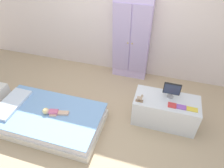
% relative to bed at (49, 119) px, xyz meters
% --- Properties ---
extents(ground_plane, '(10.00, 10.00, 0.02)m').
position_rel_bed_xyz_m(ground_plane, '(0.68, 0.24, -0.14)').
color(ground_plane, tan).
extents(back_wall, '(6.40, 0.05, 2.70)m').
position_rel_bed_xyz_m(back_wall, '(0.68, 1.82, 1.22)').
color(back_wall, silver).
rests_on(back_wall, ground_plane).
extents(bed, '(1.65, 0.91, 0.27)m').
position_rel_bed_xyz_m(bed, '(0.00, 0.00, 0.00)').
color(bed, silver).
rests_on(bed, ground_plane).
extents(pillow, '(0.32, 0.66, 0.05)m').
position_rel_bed_xyz_m(pillow, '(-0.63, 0.00, 0.16)').
color(pillow, silver).
rests_on(pillow, bed).
extents(doll, '(0.39, 0.16, 0.10)m').
position_rel_bed_xyz_m(doll, '(0.07, 0.01, 0.17)').
color(doll, '#D6668E').
rests_on(doll, bed).
extents(wardrobe, '(0.68, 0.25, 1.58)m').
position_rel_bed_xyz_m(wardrobe, '(0.91, 1.66, 0.66)').
color(wardrobe, silver).
rests_on(wardrobe, ground_plane).
extents(tv_stand, '(0.96, 0.46, 0.47)m').
position_rel_bed_xyz_m(tv_stand, '(1.71, 0.59, 0.10)').
color(tv_stand, silver).
rests_on(tv_stand, ground_plane).
extents(tv_monitor, '(0.25, 0.10, 0.25)m').
position_rel_bed_xyz_m(tv_monitor, '(1.74, 0.67, 0.47)').
color(tv_monitor, '#99999E').
rests_on(tv_monitor, tv_stand).
extents(rocking_horse_toy, '(0.11, 0.04, 0.13)m').
position_rel_bed_xyz_m(rocking_horse_toy, '(1.32, 0.44, 0.40)').
color(rocking_horse_toy, '#8E6642').
rests_on(rocking_horse_toy, tv_stand).
extents(book_red, '(0.12, 0.10, 0.01)m').
position_rel_bed_xyz_m(book_red, '(1.78, 0.48, 0.34)').
color(book_red, '#CC3838').
rests_on(book_red, tv_stand).
extents(book_purple, '(0.13, 0.09, 0.01)m').
position_rel_bed_xyz_m(book_purple, '(1.91, 0.48, 0.34)').
color(book_purple, '#8E51B2').
rests_on(book_purple, tv_stand).
extents(book_yellow, '(0.15, 0.09, 0.01)m').
position_rel_bed_xyz_m(book_yellow, '(2.05, 0.48, 0.34)').
color(book_yellow, gold).
rests_on(book_yellow, tv_stand).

